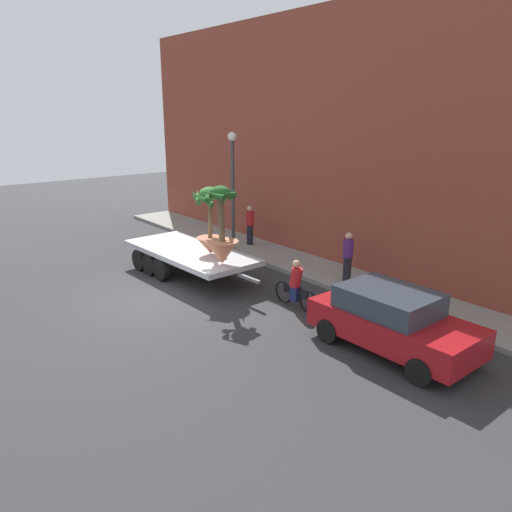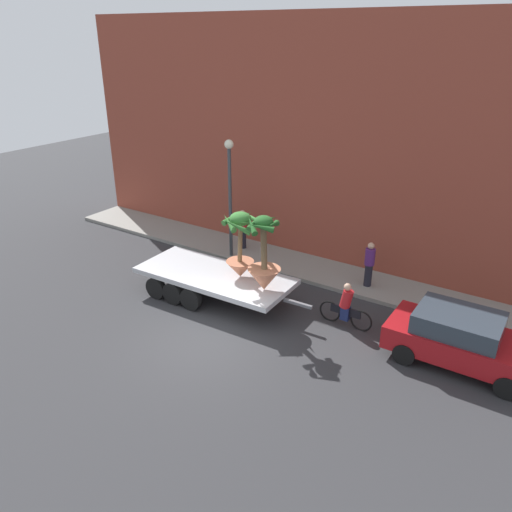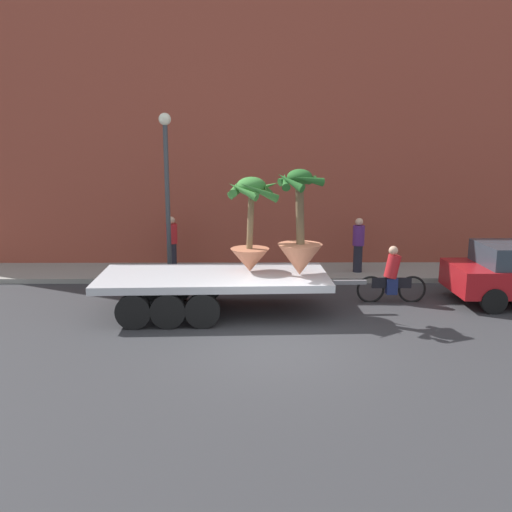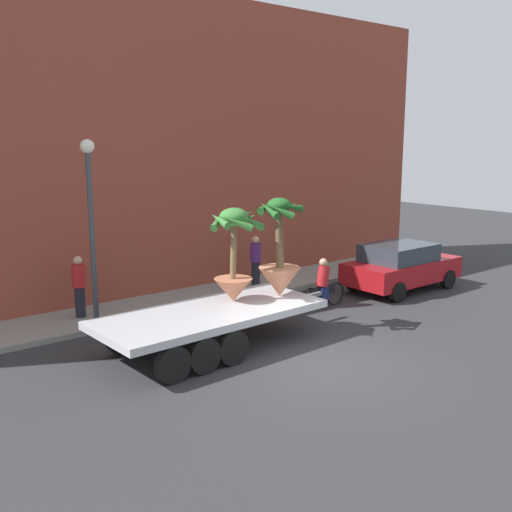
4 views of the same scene
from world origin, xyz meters
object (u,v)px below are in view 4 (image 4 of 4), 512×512
Objects in this scene: pedestrian_far_left at (79,285)px; street_lamp at (91,209)px; parked_car at (401,266)px; flatbed_trailer at (202,321)px; potted_palm_rear at (234,258)px; cyclist at (323,286)px; pedestrian_near_gate at (256,261)px; potted_palm_middle at (279,262)px.

street_lamp is at bearing -86.53° from pedestrian_far_left.
pedestrian_far_left is (-9.80, 3.25, 0.22)m from parked_car.
potted_palm_rear is at bearing 14.75° from flatbed_trailer.
pedestrian_near_gate reaches higher than cyclist.
cyclist is at bearing 178.54° from parked_car.
pedestrian_near_gate is (3.35, 3.36, -1.04)m from potted_palm_rear.
flatbed_trailer is 1.37× the size of street_lamp.
potted_palm_rear is 1.38× the size of pedestrian_far_left.
potted_palm_rear reaches higher than cyclist.
pedestrian_far_left is (-3.70, 4.10, -0.85)m from potted_palm_middle.
potted_palm_rear is at bearing -134.94° from pedestrian_near_gate.
cyclist is 7.05m from street_lamp.
cyclist is 1.08× the size of pedestrian_far_left.
parked_car is 2.44× the size of pedestrian_far_left.
potted_palm_rear is 0.92× the size of potted_palm_middle.
parked_car is at bearing 5.42° from flatbed_trailer.
street_lamp is at bearing 131.34° from potted_palm_rear.
pedestrian_far_left reaches higher than flatbed_trailer.
pedestrian_near_gate is (2.17, 3.72, -0.85)m from potted_palm_middle.
pedestrian_near_gate is 5.89m from pedestrian_far_left.
flatbed_trailer is at bearing -71.42° from pedestrian_far_left.
cyclist is (3.71, 0.58, -1.42)m from potted_palm_rear.
potted_palm_middle is 6.25m from parked_car.
cyclist is 3.57m from parked_car.
cyclist is 0.38× the size of street_lamp.
flatbed_trailer is 4.18m from street_lamp.
parked_car is 10.30m from street_lamp.
cyclist is at bearing 20.47° from potted_palm_middle.
cyclist is at bearing 10.35° from flatbed_trailer.
street_lamp is (-1.30, 3.11, 2.47)m from flatbed_trailer.
potted_palm_middle is at bearing -120.27° from pedestrian_near_gate.
potted_palm_middle is at bearing -1.34° from flatbed_trailer.
flatbed_trailer is 2.60m from potted_palm_middle.
potted_palm_rear is at bearing 163.00° from potted_palm_middle.
cyclist is (4.88, 0.89, -0.09)m from flatbed_trailer.
potted_palm_rear is at bearing -171.05° from cyclist.
street_lamp is (-3.65, 3.17, 1.34)m from potted_palm_middle.
parked_car is (8.44, 0.80, 0.07)m from flatbed_trailer.
pedestrian_far_left is at bearing 124.00° from potted_palm_rear.
flatbed_trailer is at bearing -140.93° from pedestrian_near_gate.
pedestrian_far_left is at bearing 132.08° from potted_palm_middle.
pedestrian_far_left is at bearing 93.47° from street_lamp.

